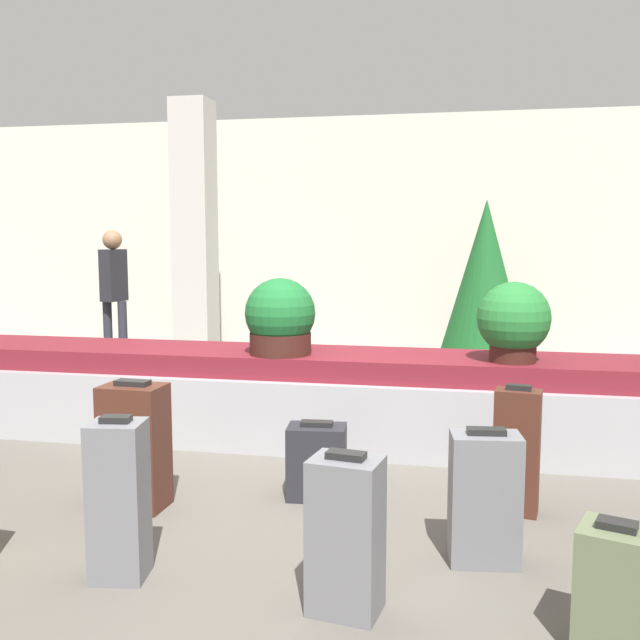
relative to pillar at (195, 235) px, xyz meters
The scene contains 15 objects.
ground_plane 4.92m from the pillar, 62.87° to the right, with size 18.00×18.00×0.00m, color #59544C.
back_wall 2.63m from the pillar, 36.36° to the left, with size 18.00×0.06×3.20m.
carousel 3.77m from the pillar, 53.33° to the right, with size 8.24×0.92×0.71m.
pillar is the anchor object (origin of this frame).
suitcase_0 4.76m from the pillar, 73.29° to the right, with size 0.37×0.27×0.77m.
suitcase_2 4.87m from the pillar, 59.89° to the right, with size 0.38×0.27×0.48m.
suitcase_3 5.50m from the pillar, 48.95° to the right, with size 0.28×0.20×0.76m.
suitcase_4 6.74m from the pillar, 54.95° to the right, with size 0.33×0.32×0.53m.
suitcase_5 5.62m from the pillar, 72.54° to the right, with size 0.28×0.25×0.78m.
suitcase_6 5.92m from the pillar, 54.88° to the right, with size 0.36×0.26×0.68m.
suitcase_7 6.11m from the pillar, 62.80° to the right, with size 0.33×0.27×0.71m.
potted_plant_0 4.68m from the pillar, 39.99° to the right, with size 0.52×0.52×0.57m.
potted_plant_2 3.57m from the pillar, 58.37° to the right, with size 0.54×0.54×0.58m.
traveler_0 1.19m from the pillar, behind, with size 0.31×0.35×1.66m.
decorated_tree 3.50m from the pillar, ahead, with size 1.03×1.03×2.02m.
Camera 1 is at (1.08, -4.04, 1.61)m, focal length 40.00 mm.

